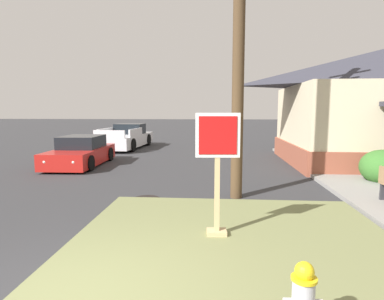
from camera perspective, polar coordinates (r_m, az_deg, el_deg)
grass_corner_patch at (r=5.70m, az=7.65°, el=-16.76°), size 5.74×5.58×0.08m
sidewalk_strip at (r=10.94m, az=28.14°, el=-5.77°), size 2.20×18.21×0.12m
stop_sign at (r=5.73m, az=4.55°, el=-4.53°), size 0.78×0.31×2.22m
manhole_cover at (r=8.65m, az=-8.14°, el=-8.61°), size 0.70×0.70×0.02m
parked_sedan_red at (r=14.44m, az=-19.25°, el=-0.44°), size 2.02×4.22×1.25m
pickup_truck_white at (r=20.28m, az=-11.60°, el=2.10°), size 2.30×5.63×1.48m
utility_pole at (r=8.72m, az=8.42°, el=21.25°), size 1.58×0.31×8.64m
shrub_near_porch at (r=11.75m, az=30.98°, el=-2.65°), size 1.38×1.38×1.11m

